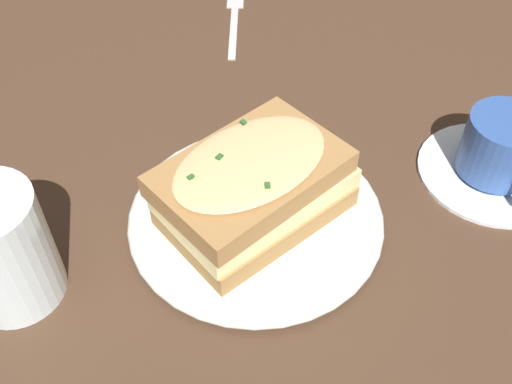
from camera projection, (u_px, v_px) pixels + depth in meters
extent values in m
plane|color=#473021|center=(243.00, 226.00, 0.54)|extent=(2.40, 2.40, 0.00)
cylinder|color=silver|center=(256.00, 219.00, 0.53)|extent=(0.21, 0.21, 0.01)
torus|color=silver|center=(256.00, 217.00, 0.53)|extent=(0.23, 0.23, 0.01)
cube|color=#A37542|center=(256.00, 206.00, 0.52)|extent=(0.16, 0.18, 0.02)
cube|color=#EFDB93|center=(256.00, 190.00, 0.51)|extent=(0.16, 0.18, 0.02)
cube|color=#A37542|center=(250.00, 172.00, 0.49)|extent=(0.17, 0.18, 0.02)
ellipsoid|color=#DBBC7F|center=(250.00, 160.00, 0.48)|extent=(0.15, 0.17, 0.01)
cube|color=#2D6028|center=(268.00, 185.00, 0.46)|extent=(0.01, 0.00, 0.00)
cube|color=#2D6028|center=(219.00, 157.00, 0.48)|extent=(0.01, 0.01, 0.00)
cube|color=#2D6028|center=(191.00, 177.00, 0.46)|extent=(0.01, 0.01, 0.00)
cube|color=#2D6028|center=(243.00, 122.00, 0.51)|extent=(0.01, 0.01, 0.00)
cylinder|color=white|center=(492.00, 171.00, 0.58)|extent=(0.14, 0.14, 0.01)
cylinder|color=#33569E|center=(502.00, 145.00, 0.56)|extent=(0.07, 0.07, 0.06)
cylinder|color=#381E0F|center=(509.00, 127.00, 0.54)|extent=(0.06, 0.06, 0.00)
cylinder|color=silver|center=(0.00, 250.00, 0.45)|extent=(0.08, 0.08, 0.10)
cube|color=silver|center=(233.00, 32.00, 0.75)|extent=(0.12, 0.03, 0.00)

